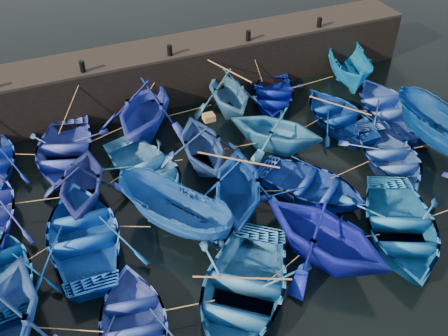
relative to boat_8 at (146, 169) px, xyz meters
name	(u,v)px	position (x,y,z in m)	size (l,w,h in m)	color
ground	(259,235)	(2.80, -4.61, -0.49)	(120.00, 120.00, 0.00)	black
quay_wall	(166,73)	(2.80, 5.89, 0.76)	(26.00, 2.50, 2.50)	black
quay_top	(164,48)	(2.80, 5.89, 2.07)	(26.00, 2.50, 0.12)	black
bollard_1	(82,67)	(-1.20, 4.99, 2.38)	(0.24, 0.24, 0.50)	black
bollard_2	(170,50)	(2.80, 4.99, 2.38)	(0.24, 0.24, 0.50)	black
bollard_3	(248,36)	(6.80, 4.99, 2.38)	(0.24, 0.24, 0.50)	black
bollard_4	(319,22)	(10.80, 4.99, 2.38)	(0.24, 0.24, 0.50)	black
boat_1	(63,150)	(-2.89, 2.52, 0.02)	(3.55, 4.97, 1.03)	#2639B3
boat_2	(145,108)	(0.93, 3.21, 0.78)	(4.17, 4.84, 2.55)	#192C9E
boat_3	(228,91)	(5.03, 3.32, 0.58)	(3.54, 4.10, 2.16)	#2B66A2
boat_4	(273,95)	(7.37, 3.16, -0.05)	(3.08, 4.31, 0.89)	#000C78
boat_5	(349,66)	(11.86, 3.39, 0.46)	(1.87, 4.95, 1.92)	blue
boat_7	(82,181)	(-2.57, -0.43, 0.54)	(3.40, 3.95, 2.08)	navy
boat_8	(146,169)	(0.00, 0.00, 0.00)	(3.41, 4.77, 0.99)	#2970BD
boat_9	(203,144)	(2.41, -0.08, 0.59)	(3.57, 4.14, 2.18)	navy
boat_10	(276,128)	(5.70, -0.25, 0.58)	(3.53, 4.10, 2.16)	#2370B8
boat_11	(338,115)	(9.29, 0.31, -0.01)	(3.35, 4.68, 0.97)	navy
boat_12	(390,108)	(11.79, -0.24, 0.05)	(3.78, 5.28, 1.10)	blue
boat_13	(0,270)	(-5.81, -3.09, -0.03)	(3.17, 4.43, 0.92)	navy
boat_14	(84,234)	(-3.00, -2.63, 0.06)	(3.82, 5.35, 1.11)	blue
boat_15	(174,212)	(0.12, -3.22, 0.42)	(1.78, 4.72, 1.83)	#124B99
boat_16	(237,185)	(2.65, -3.04, 0.67)	(3.81, 4.42, 2.33)	#0B3C99
boat_17	(311,186)	(5.60, -3.48, -0.02)	(3.28, 4.59, 0.95)	#0C3095
boat_18	(390,156)	(9.57, -3.14, 0.00)	(3.38, 4.72, 0.98)	#244DA3
boat_19	(443,133)	(12.11, -3.22, 0.52)	(1.98, 5.25, 2.03)	navy
boat_21	(134,323)	(-2.32, -6.69, -0.04)	(3.11, 4.34, 0.90)	navy
boat_22	(242,290)	(1.04, -6.95, 0.08)	(3.96, 5.53, 1.15)	#1A5B9A
boat_23	(325,233)	(4.28, -6.42, 0.75)	(4.07, 4.72, 2.49)	#0C16A1
boat_24	(401,227)	(7.31, -6.68, 0.05)	(3.77, 5.27, 1.09)	#115CA3
wooden_crate	(209,117)	(2.71, -0.08, 1.81)	(0.45, 0.40, 0.26)	olive
mooring_ropes	(213,139)	(3.04, 0.31, 0.38)	(17.68, 11.88, 2.10)	tan
loose_oars	(266,141)	(4.50, -1.59, 1.19)	(10.50, 12.35, 1.42)	#99724C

